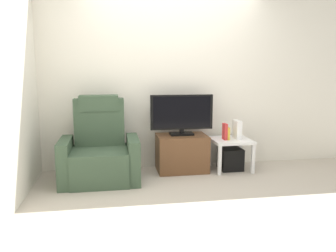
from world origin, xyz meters
The scene contains 11 objects.
ground_plane centered at (0.00, 0.00, 0.00)m, with size 6.40×6.40×0.00m, color #B2A899.
wall_back centered at (0.00, 1.13, 1.30)m, with size 6.40×0.06×2.60m, color silver.
wall_side centered at (-1.88, 0.00, 1.30)m, with size 0.06×4.48×2.60m, color silver.
tv_stand centered at (0.09, 0.82, 0.26)m, with size 0.69×0.49×0.51m.
television centered at (0.09, 0.84, 0.81)m, with size 0.87×0.20×0.56m.
recliner_armchair centered at (-1.03, 0.59, 0.37)m, with size 0.98×0.78×1.08m.
side_table centered at (0.79, 0.77, 0.37)m, with size 0.54×0.54×0.44m.
subwoofer_box centered at (0.79, 0.77, 0.15)m, with size 0.31×0.31×0.31m, color black.
book_leftmost centered at (0.69, 0.75, 0.56)m, with size 0.04×0.12×0.23m, color red.
book_middle centered at (0.73, 0.75, 0.53)m, with size 0.03×0.12×0.17m, color gold.
game_console centered at (0.88, 0.78, 0.57)m, with size 0.07×0.20×0.26m, color white.
Camera 1 is at (-0.87, -3.76, 1.43)m, focal length 36.66 mm.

